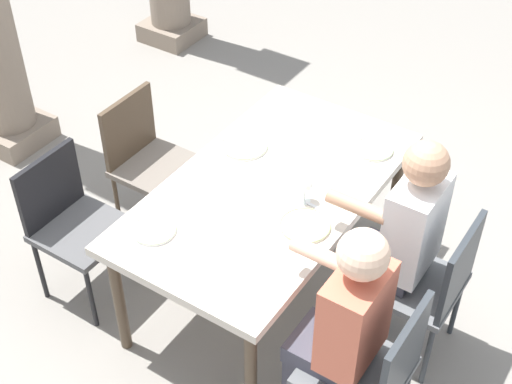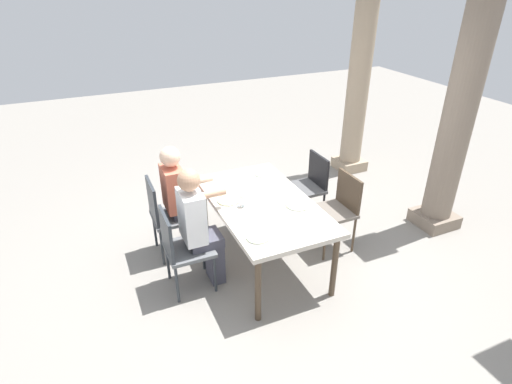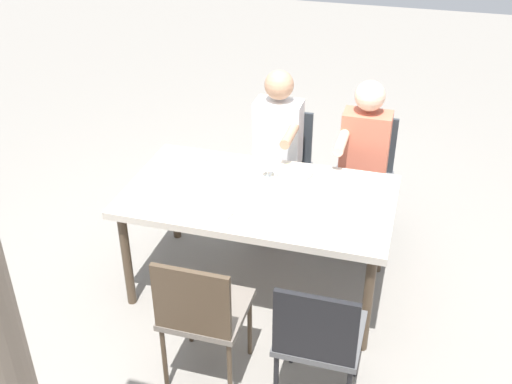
{
  "view_description": "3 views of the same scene",
  "coord_description": "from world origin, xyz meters",
  "px_view_note": "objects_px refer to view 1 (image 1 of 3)",
  "views": [
    {
      "loc": [
        -2.45,
        -1.54,
        3.17
      ],
      "look_at": [
        -0.08,
        0.03,
        0.76
      ],
      "focal_mm": 51.62,
      "sensor_mm": 36.0,
      "label": 1
    },
    {
      "loc": [
        3.32,
        -1.55,
        2.83
      ],
      "look_at": [
        -0.13,
        -0.02,
        0.8
      ],
      "focal_mm": 28.95,
      "sensor_mm": 36.0,
      "label": 2
    },
    {
      "loc": [
        -0.9,
        3.21,
        2.75
      ],
      "look_at": [
        0.0,
        0.06,
        0.79
      ],
      "focal_mm": 43.01,
      "sensor_mm": 36.0,
      "label": 3
    }
  ],
  "objects_px": {
    "chair_west_south": "(373,370)",
    "plate_1": "(305,226)",
    "dining_table": "(269,196)",
    "plate_0": "(154,230)",
    "plate_2": "(244,146)",
    "chair_mid_north": "(147,156)",
    "chair_mid_south": "(431,281)",
    "wine_glass_1": "(306,184)",
    "plate_3": "(374,149)",
    "diner_woman_green": "(339,327)",
    "chair_west_north": "(71,218)",
    "diner_man_white": "(398,239)"
  },
  "relations": [
    {
      "from": "chair_west_south",
      "to": "plate_1",
      "type": "height_order",
      "value": "chair_west_south"
    },
    {
      "from": "dining_table",
      "to": "plate_0",
      "type": "height_order",
      "value": "plate_0"
    },
    {
      "from": "plate_0",
      "to": "plate_2",
      "type": "bearing_deg",
      "value": 1.03
    },
    {
      "from": "chair_mid_north",
      "to": "chair_mid_south",
      "type": "bearing_deg",
      "value": -90.0
    },
    {
      "from": "chair_mid_north",
      "to": "plate_0",
      "type": "distance_m",
      "value": 0.93
    },
    {
      "from": "wine_glass_1",
      "to": "plate_2",
      "type": "xyz_separation_m",
      "value": [
        0.2,
        0.5,
        -0.1
      ]
    },
    {
      "from": "plate_2",
      "to": "plate_3",
      "type": "height_order",
      "value": "same"
    },
    {
      "from": "plate_2",
      "to": "wine_glass_1",
      "type": "bearing_deg",
      "value": -112.01
    },
    {
      "from": "plate_2",
      "to": "diner_woman_green",
      "type": "bearing_deg",
      "value": -127.32
    },
    {
      "from": "dining_table",
      "to": "plate_3",
      "type": "distance_m",
      "value": 0.65
    },
    {
      "from": "chair_west_north",
      "to": "diner_man_white",
      "type": "height_order",
      "value": "diner_man_white"
    },
    {
      "from": "dining_table",
      "to": "chair_mid_south",
      "type": "bearing_deg",
      "value": -85.63
    },
    {
      "from": "diner_woman_green",
      "to": "plate_1",
      "type": "relative_size",
      "value": 5.13
    },
    {
      "from": "chair_mid_south",
      "to": "plate_2",
      "type": "relative_size",
      "value": 3.44
    },
    {
      "from": "chair_west_north",
      "to": "plate_0",
      "type": "bearing_deg",
      "value": -91.62
    },
    {
      "from": "diner_woman_green",
      "to": "diner_man_white",
      "type": "distance_m",
      "value": 0.63
    },
    {
      "from": "dining_table",
      "to": "chair_mid_south",
      "type": "relative_size",
      "value": 1.93
    },
    {
      "from": "diner_man_white",
      "to": "chair_mid_south",
      "type": "bearing_deg",
      "value": -89.14
    },
    {
      "from": "dining_table",
      "to": "diner_man_white",
      "type": "height_order",
      "value": "diner_man_white"
    },
    {
      "from": "diner_man_white",
      "to": "plate_0",
      "type": "bearing_deg",
      "value": 123.56
    },
    {
      "from": "chair_west_south",
      "to": "diner_woman_green",
      "type": "bearing_deg",
      "value": 89.04
    },
    {
      "from": "diner_woman_green",
      "to": "plate_3",
      "type": "height_order",
      "value": "diner_woman_green"
    },
    {
      "from": "chair_mid_north",
      "to": "plate_0",
      "type": "relative_size",
      "value": 4.07
    },
    {
      "from": "chair_mid_south",
      "to": "chair_west_north",
      "type": "bearing_deg",
      "value": 109.53
    },
    {
      "from": "plate_3",
      "to": "chair_west_north",
      "type": "bearing_deg",
      "value": 133.37
    },
    {
      "from": "chair_mid_north",
      "to": "chair_mid_south",
      "type": "relative_size",
      "value": 1.0
    },
    {
      "from": "chair_west_south",
      "to": "chair_mid_south",
      "type": "relative_size",
      "value": 1.03
    },
    {
      "from": "dining_table",
      "to": "plate_3",
      "type": "height_order",
      "value": "plate_3"
    },
    {
      "from": "plate_0",
      "to": "plate_3",
      "type": "height_order",
      "value": "same"
    },
    {
      "from": "diner_woman_green",
      "to": "plate_1",
      "type": "distance_m",
      "value": 0.58
    },
    {
      "from": "chair_west_north",
      "to": "chair_west_south",
      "type": "distance_m",
      "value": 1.8
    },
    {
      "from": "chair_mid_south",
      "to": "diner_man_white",
      "type": "height_order",
      "value": "diner_man_white"
    },
    {
      "from": "chair_mid_north",
      "to": "wine_glass_1",
      "type": "height_order",
      "value": "wine_glass_1"
    },
    {
      "from": "dining_table",
      "to": "diner_man_white",
      "type": "relative_size",
      "value": 1.32
    },
    {
      "from": "dining_table",
      "to": "diner_woman_green",
      "type": "xyz_separation_m",
      "value": [
        -0.56,
        -0.72,
        0.0
      ]
    },
    {
      "from": "diner_woman_green",
      "to": "plate_1",
      "type": "xyz_separation_m",
      "value": [
        0.4,
        0.41,
        0.07
      ]
    },
    {
      "from": "diner_man_white",
      "to": "plate_0",
      "type": "xyz_separation_m",
      "value": [
        -0.65,
        0.98,
        0.06
      ]
    },
    {
      "from": "diner_man_white",
      "to": "plate_3",
      "type": "bearing_deg",
      "value": 37.73
    },
    {
      "from": "chair_mid_north",
      "to": "diner_woman_green",
      "type": "relative_size",
      "value": 0.7
    },
    {
      "from": "plate_0",
      "to": "diner_man_white",
      "type": "bearing_deg",
      "value": -56.44
    },
    {
      "from": "chair_west_north",
      "to": "chair_west_south",
      "type": "bearing_deg",
      "value": -90.0
    },
    {
      "from": "chair_mid_north",
      "to": "wine_glass_1",
      "type": "distance_m",
      "value": 1.16
    },
    {
      "from": "chair_mid_south",
      "to": "plate_0",
      "type": "height_order",
      "value": "chair_mid_south"
    },
    {
      "from": "plate_3",
      "to": "wine_glass_1",
      "type": "bearing_deg",
      "value": 169.76
    },
    {
      "from": "chair_west_north",
      "to": "chair_west_south",
      "type": "relative_size",
      "value": 0.95
    },
    {
      "from": "chair_west_north",
      "to": "chair_west_south",
      "type": "height_order",
      "value": "chair_west_south"
    },
    {
      "from": "diner_woman_green",
      "to": "plate_2",
      "type": "bearing_deg",
      "value": 52.68
    },
    {
      "from": "dining_table",
      "to": "chair_mid_north",
      "type": "relative_size",
      "value": 1.93
    },
    {
      "from": "plate_3",
      "to": "dining_table",
      "type": "bearing_deg",
      "value": 151.48
    },
    {
      "from": "wine_glass_1",
      "to": "plate_2",
      "type": "relative_size",
      "value": 0.59
    }
  ]
}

